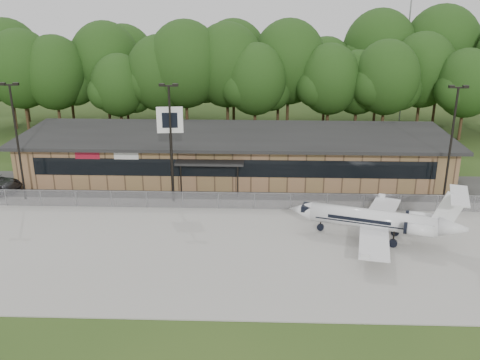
{
  "coord_description": "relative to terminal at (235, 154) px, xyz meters",
  "views": [
    {
      "loc": [
        2.26,
        -26.17,
        17.34
      ],
      "look_at": [
        0.9,
        12.0,
        3.69
      ],
      "focal_mm": 40.0,
      "sensor_mm": 36.0,
      "label": 1
    }
  ],
  "objects": [
    {
      "name": "ground",
      "position": [
        0.0,
        -23.94,
        -2.18
      ],
      "size": [
        160.0,
        160.0,
        0.0
      ],
      "primitive_type": "plane",
      "color": "#284518",
      "rests_on": "ground"
    },
    {
      "name": "light_pole_right",
      "position": [
        18.0,
        -7.44,
        3.8
      ],
      "size": [
        1.55,
        0.3,
        10.23
      ],
      "color": "black",
      "rests_on": "ground"
    },
    {
      "name": "light_pole_left",
      "position": [
        -18.0,
        -7.44,
        3.8
      ],
      "size": [
        1.55,
        0.3,
        10.23
      ],
      "color": "black",
      "rests_on": "ground"
    },
    {
      "name": "parking_lot",
      "position": [
        0.0,
        -4.44,
        -2.15
      ],
      "size": [
        50.0,
        9.0,
        0.06
      ],
      "primitive_type": "cube",
      "color": "#383835",
      "rests_on": "ground"
    },
    {
      "name": "fence",
      "position": [
        0.0,
        -8.94,
        -1.4
      ],
      "size": [
        46.0,
        0.04,
        1.52
      ],
      "color": "gray",
      "rests_on": "ground"
    },
    {
      "name": "pole_sign",
      "position": [
        -5.07,
        -7.14,
        4.14
      ],
      "size": [
        2.18,
        0.45,
        8.26
      ],
      "rotation": [
        0.0,
        0.0,
        0.1
      ],
      "color": "black",
      "rests_on": "ground"
    },
    {
      "name": "business_jet",
      "position": [
        11.09,
        -14.34,
        -0.63
      ],
      "size": [
        12.7,
        11.39,
        4.31
      ],
      "rotation": [
        0.0,
        0.0,
        -0.3
      ],
      "color": "silver",
      "rests_on": "ground"
    },
    {
      "name": "apron",
      "position": [
        0.0,
        -15.94,
        -2.14
      ],
      "size": [
        64.0,
        18.0,
        0.08
      ],
      "primitive_type": "cube",
      "color": "#9E9B93",
      "rests_on": "ground"
    },
    {
      "name": "terminal",
      "position": [
        0.0,
        0.0,
        0.0
      ],
      "size": [
        41.0,
        11.65,
        4.3
      ],
      "color": "#8C6546",
      "rests_on": "ground"
    },
    {
      "name": "radio_mast",
      "position": [
        22.0,
        24.06,
        10.32
      ],
      "size": [
        0.2,
        0.2,
        25.0
      ],
      "primitive_type": "cylinder",
      "color": "gray",
      "rests_on": "ground"
    },
    {
      "name": "light_pole_mid",
      "position": [
        -5.0,
        -7.44,
        3.8
      ],
      "size": [
        1.55,
        0.3,
        10.23
      ],
      "color": "black",
      "rests_on": "ground"
    },
    {
      "name": "treeline",
      "position": [
        0.0,
        18.06,
        5.32
      ],
      "size": [
        72.0,
        12.0,
        15.0
      ],
      "primitive_type": null,
      "color": "#1C3511",
      "rests_on": "ground"
    }
  ]
}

